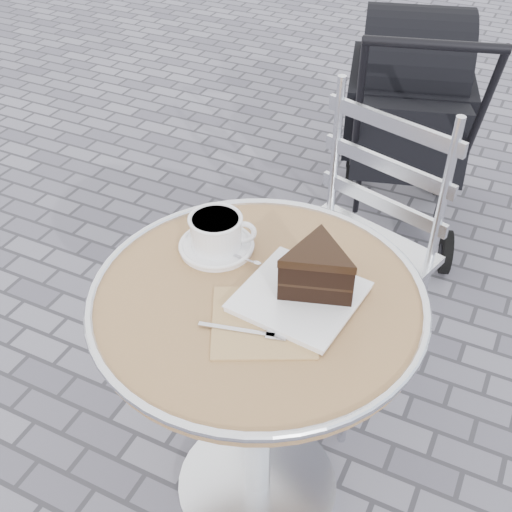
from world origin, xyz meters
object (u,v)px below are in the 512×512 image
at_px(cafe_table, 258,349).
at_px(baby_stroller, 406,123).
at_px(cake_plate_set, 312,277).
at_px(bistro_chair, 366,221).
at_px(cappuccino_set, 217,235).

distance_m(cafe_table, baby_stroller, 1.46).
height_order(cake_plate_set, baby_stroller, baby_stroller).
bearing_deg(cafe_table, baby_stroller, 91.95).
relative_size(cake_plate_set, bistro_chair, 0.39).
relative_size(cafe_table, baby_stroller, 0.72).
height_order(cafe_table, cake_plate_set, cake_plate_set).
bearing_deg(bistro_chair, cappuccino_set, -98.57).
distance_m(cappuccino_set, baby_stroller, 1.40).
bearing_deg(cake_plate_set, baby_stroller, 102.29).
height_order(cake_plate_set, bistro_chair, bistro_chair).
distance_m(bistro_chair, baby_stroller, 0.91).
bearing_deg(cappuccino_set, bistro_chair, 40.43).
distance_m(cake_plate_set, bistro_chair, 0.57).
distance_m(cafe_table, cake_plate_set, 0.25).
bearing_deg(cappuccino_set, cafe_table, -58.64).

